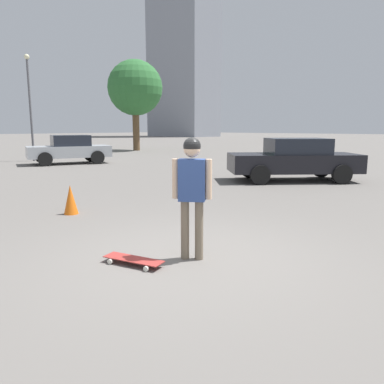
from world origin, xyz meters
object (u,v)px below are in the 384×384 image
(skateboard, at_px, (133,260))
(traffic_cone, at_px, (71,200))
(person, at_px, (192,184))
(car_parked_far, at_px, (69,149))
(car_parked_near, at_px, (294,159))

(skateboard, relative_size, traffic_cone, 1.42)
(person, height_order, car_parked_far, person)
(car_parked_near, relative_size, traffic_cone, 6.87)
(car_parked_near, bearing_deg, skateboard, 58.69)
(person, bearing_deg, car_parked_far, 121.45)
(person, xyz_separation_m, skateboard, (0.44, 0.70, -1.01))
(person, relative_size, skateboard, 1.91)
(car_parked_near, distance_m, car_parked_far, 11.70)
(car_parked_far, bearing_deg, skateboard, 84.19)
(traffic_cone, bearing_deg, car_parked_far, -30.06)
(skateboard, xyz_separation_m, car_parked_far, (13.77, -7.06, 0.69))
(person, relative_size, car_parked_near, 0.39)
(person, bearing_deg, skateboard, -156.39)
(car_parked_far, bearing_deg, person, 87.23)
(person, height_order, skateboard, person)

